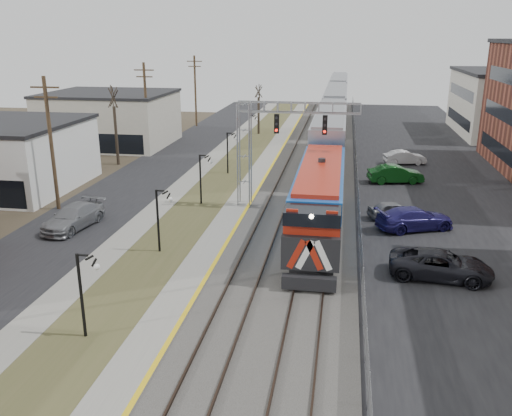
# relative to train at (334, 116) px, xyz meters

# --- Properties ---
(street_west) EXTENTS (7.00, 120.00, 0.04)m
(street_west) POSITION_rel_train_xyz_m (-17.00, -23.08, -2.90)
(street_west) COLOR black
(street_west) RESTS_ON ground
(sidewalk) EXTENTS (2.00, 120.00, 0.08)m
(sidewalk) POSITION_rel_train_xyz_m (-12.50, -23.08, -2.88)
(sidewalk) COLOR gray
(sidewalk) RESTS_ON ground
(grass_median) EXTENTS (4.00, 120.00, 0.06)m
(grass_median) POSITION_rel_train_xyz_m (-9.50, -23.08, -2.89)
(grass_median) COLOR #444625
(grass_median) RESTS_ON ground
(platform) EXTENTS (2.00, 120.00, 0.24)m
(platform) POSITION_rel_train_xyz_m (-6.50, -23.08, -2.80)
(platform) COLOR gray
(platform) RESTS_ON ground
(ballast_bed) EXTENTS (8.00, 120.00, 0.20)m
(ballast_bed) POSITION_rel_train_xyz_m (-1.50, -23.08, -2.82)
(ballast_bed) COLOR #595651
(ballast_bed) RESTS_ON ground
(parking_lot) EXTENTS (16.00, 120.00, 0.04)m
(parking_lot) POSITION_rel_train_xyz_m (10.50, -23.08, -2.90)
(parking_lot) COLOR black
(parking_lot) RESTS_ON ground
(platform_edge) EXTENTS (0.24, 120.00, 0.01)m
(platform_edge) POSITION_rel_train_xyz_m (-5.62, -23.08, -2.67)
(platform_edge) COLOR gold
(platform_edge) RESTS_ON platform
(track_near) EXTENTS (1.58, 120.00, 0.15)m
(track_near) POSITION_rel_train_xyz_m (-3.50, -23.08, -2.64)
(track_near) COLOR #2D2119
(track_near) RESTS_ON ballast_bed
(track_far) EXTENTS (1.58, 120.00, 0.15)m
(track_far) POSITION_rel_train_xyz_m (-0.00, -23.08, -2.64)
(track_far) COLOR #2D2119
(track_far) RESTS_ON ballast_bed
(train) EXTENTS (3.00, 85.85, 5.33)m
(train) POSITION_rel_train_xyz_m (0.00, 0.00, 0.00)
(train) COLOR #1655B5
(train) RESTS_ON ground
(signal_gantry) EXTENTS (9.00, 1.07, 8.15)m
(signal_gantry) POSITION_rel_train_xyz_m (-4.28, -30.09, 2.67)
(signal_gantry) COLOR gray
(signal_gantry) RESTS_ON ground
(lampposts) EXTENTS (0.14, 62.14, 4.00)m
(lampposts) POSITION_rel_train_xyz_m (-9.50, -39.79, -0.92)
(lampposts) COLOR black
(lampposts) RESTS_ON ground
(utility_poles) EXTENTS (0.28, 80.28, 10.00)m
(utility_poles) POSITION_rel_train_xyz_m (-20.00, -33.08, 2.08)
(utility_poles) COLOR #4C3823
(utility_poles) RESTS_ON ground
(fence) EXTENTS (0.04, 120.00, 1.60)m
(fence) POSITION_rel_train_xyz_m (2.70, -23.08, -2.12)
(fence) COLOR gray
(fence) RESTS_ON ground
(bare_trees) EXTENTS (12.30, 42.30, 5.95)m
(bare_trees) POSITION_rel_train_xyz_m (-18.16, -19.17, -0.22)
(bare_trees) COLOR #382D23
(bare_trees) RESTS_ON ground
(car_lot_c) EXTENTS (5.79, 3.17, 1.54)m
(car_lot_c) POSITION_rel_train_xyz_m (6.98, -41.24, -2.15)
(car_lot_c) COLOR black
(car_lot_c) RESTS_ON ground
(car_lot_d) EXTENTS (5.79, 4.09, 1.56)m
(car_lot_d) POSITION_rel_train_xyz_m (6.45, -33.40, -2.14)
(car_lot_d) COLOR navy
(car_lot_d) RESTS_ON ground
(car_lot_e) EXTENTS (4.01, 2.64, 1.27)m
(car_lot_e) POSITION_rel_train_xyz_m (5.22, -31.25, -2.29)
(car_lot_e) COLOR slate
(car_lot_e) RESTS_ON ground
(car_lot_f) EXTENTS (5.11, 2.64, 1.60)m
(car_lot_f) POSITION_rel_train_xyz_m (6.14, -21.05, -2.12)
(car_lot_f) COLOR #0C3F12
(car_lot_f) RESTS_ON ground
(car_street_b) EXTENTS (3.02, 5.69, 1.57)m
(car_street_b) POSITION_rel_train_xyz_m (-16.76, -36.92, -2.13)
(car_street_b) COLOR slate
(car_street_b) RESTS_ON ground
(car_lot_g) EXTENTS (4.49, 2.38, 1.41)m
(car_lot_g) POSITION_rel_train_xyz_m (7.67, -13.35, -2.22)
(car_lot_g) COLOR silver
(car_lot_g) RESTS_ON ground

